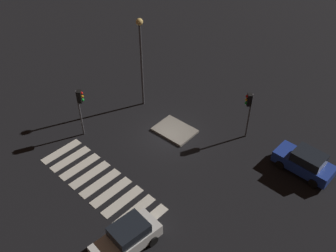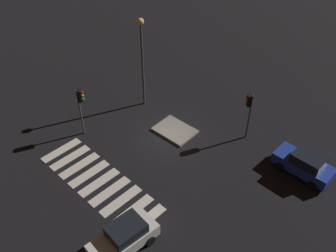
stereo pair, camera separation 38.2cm
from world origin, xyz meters
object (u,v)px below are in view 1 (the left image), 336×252
object	(u,v)px
traffic_island	(175,130)
street_lamp	(141,49)
traffic_light_south	(80,102)
car_white	(127,238)
traffic_light_north	(249,105)
car_blue	(305,162)

from	to	relation	value
traffic_island	street_lamp	size ratio (longest dim) A/B	0.41
street_lamp	traffic_light_south	bearing A→B (deg)	-93.78
traffic_island	traffic_light_south	xyz separation A→B (m)	(-4.88, -5.08, 3.04)
traffic_island	car_white	xyz separation A→B (m)	(5.03, -9.57, 0.79)
traffic_light_south	car_white	bearing A→B (deg)	-65.83
traffic_island	traffic_light_north	bearing A→B (deg)	37.03
car_white	car_blue	bearing A→B (deg)	165.19
traffic_island	street_lamp	distance (m)	6.96
traffic_island	car_white	distance (m)	10.84
traffic_island	traffic_light_north	distance (m)	6.19
car_white	car_blue	world-z (taller)	car_blue
car_blue	traffic_light_south	world-z (taller)	traffic_light_south
traffic_light_south	street_lamp	xyz separation A→B (m)	(0.39, 5.95, 2.20)
traffic_light_north	car_white	bearing A→B (deg)	50.16
car_blue	traffic_light_south	bearing A→B (deg)	29.48
car_blue	street_lamp	distance (m)	14.85
traffic_island	traffic_light_north	size ratio (longest dim) A/B	0.80
car_white	car_blue	distance (m)	13.33
traffic_light_south	traffic_light_north	world-z (taller)	traffic_light_south
car_blue	traffic_light_north	world-z (taller)	traffic_light_north
car_white	traffic_light_south	xyz separation A→B (m)	(-9.92, 4.49, 2.24)
car_blue	street_lamp	xyz separation A→B (m)	(-14.01, -2.12, 4.45)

